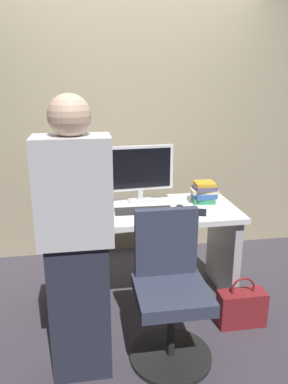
# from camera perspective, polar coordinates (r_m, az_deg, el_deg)

# --- Properties ---
(ground_plane) EXTENTS (9.00, 9.00, 0.00)m
(ground_plane) POSITION_cam_1_polar(r_m,az_deg,el_deg) (3.20, -0.15, -15.35)
(ground_plane) COLOR #3D3842
(wall_back) EXTENTS (6.40, 0.10, 3.00)m
(wall_back) POSITION_cam_1_polar(r_m,az_deg,el_deg) (3.65, -2.57, 13.60)
(wall_back) COLOR tan
(wall_back) RESTS_ON ground
(desk) EXTENTS (1.45, 0.69, 0.75)m
(desk) POSITION_cam_1_polar(r_m,az_deg,el_deg) (2.96, -0.16, -6.82)
(desk) COLOR white
(desk) RESTS_ON ground
(office_chair) EXTENTS (0.52, 0.52, 0.94)m
(office_chair) POSITION_cam_1_polar(r_m,az_deg,el_deg) (2.40, 3.96, -15.22)
(office_chair) COLOR black
(office_chair) RESTS_ON ground
(person_at_desk) EXTENTS (0.40, 0.24, 1.64)m
(person_at_desk) POSITION_cam_1_polar(r_m,az_deg,el_deg) (2.10, -10.25, -7.73)
(person_at_desk) COLOR #262838
(person_at_desk) RESTS_ON ground
(monitor) EXTENTS (0.54, 0.15, 0.46)m
(monitor) POSITION_cam_1_polar(r_m,az_deg,el_deg) (2.99, -0.59, 3.31)
(monitor) COLOR silver
(monitor) RESTS_ON desk
(keyboard) EXTENTS (0.43, 0.14, 0.02)m
(keyboard) POSITION_cam_1_polar(r_m,az_deg,el_deg) (2.81, -0.07, -2.83)
(keyboard) COLOR #262626
(keyboard) RESTS_ON desk
(mouse) EXTENTS (0.06, 0.10, 0.03)m
(mouse) POSITION_cam_1_polar(r_m,az_deg,el_deg) (2.87, 5.53, -2.33)
(mouse) COLOR black
(mouse) RESTS_ON desk
(cup_near_keyboard) EXTENTS (0.07, 0.07, 0.09)m
(cup_near_keyboard) POSITION_cam_1_polar(r_m,az_deg,el_deg) (2.73, -9.98, -2.86)
(cup_near_keyboard) COLOR silver
(cup_near_keyboard) RESTS_ON desk
(cup_by_monitor) EXTENTS (0.08, 0.08, 0.08)m
(cup_by_monitor) POSITION_cam_1_polar(r_m,az_deg,el_deg) (3.00, -10.81, -1.22)
(cup_by_monitor) COLOR silver
(cup_by_monitor) RESTS_ON desk
(book_stack) EXTENTS (0.21, 0.17, 0.17)m
(book_stack) POSITION_cam_1_polar(r_m,az_deg,el_deg) (3.04, 9.15, -0.05)
(book_stack) COLOR #338C59
(book_stack) RESTS_ON desk
(cell_phone) EXTENTS (0.11, 0.16, 0.01)m
(cell_phone) POSITION_cam_1_polar(r_m,az_deg,el_deg) (2.82, 8.77, -3.08)
(cell_phone) COLOR black
(cell_phone) RESTS_ON desk
(handbag) EXTENTS (0.34, 0.14, 0.38)m
(handbag) POSITION_cam_1_polar(r_m,az_deg,el_deg) (2.88, 14.64, -16.68)
(handbag) COLOR maroon
(handbag) RESTS_ON ground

